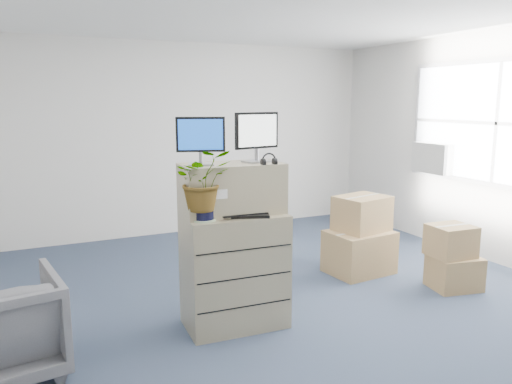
% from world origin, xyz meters
% --- Properties ---
extents(ground, '(7.00, 7.00, 0.00)m').
position_xyz_m(ground, '(0.00, 0.00, 0.00)').
color(ground, '#262C44').
rests_on(ground, ground).
extents(wall_back, '(6.00, 0.02, 2.80)m').
position_xyz_m(wall_back, '(0.00, 3.51, 1.40)').
color(wall_back, silver).
rests_on(wall_back, ground).
extents(window, '(0.07, 2.72, 1.52)m').
position_xyz_m(window, '(2.96, 0.50, 1.70)').
color(window, '#969699').
rests_on(window, wall_right).
extents(ac_unit, '(0.24, 0.60, 0.40)m').
position_xyz_m(ac_unit, '(2.87, 1.40, 1.20)').
color(ac_unit, white).
rests_on(ac_unit, wall_right).
extents(filing_cabinet_lower, '(0.89, 0.57, 1.01)m').
position_xyz_m(filing_cabinet_lower, '(-0.56, 0.20, 0.50)').
color(filing_cabinet_lower, '#9B8B6B').
rests_on(filing_cabinet_lower, ground).
extents(filing_cabinet_upper, '(0.89, 0.48, 0.43)m').
position_xyz_m(filing_cabinet_upper, '(-0.56, 0.25, 1.22)').
color(filing_cabinet_upper, '#9B8B6B').
rests_on(filing_cabinet_upper, filing_cabinet_lower).
extents(monitor_left, '(0.39, 0.21, 0.40)m').
position_xyz_m(monitor_left, '(-0.83, 0.26, 1.66)').
color(monitor_left, '#99999E').
rests_on(monitor_left, filing_cabinet_upper).
extents(monitor_right, '(0.43, 0.20, 0.43)m').
position_xyz_m(monitor_right, '(-0.32, 0.24, 1.68)').
color(monitor_right, '#99999E').
rests_on(monitor_right, filing_cabinet_upper).
extents(headphones, '(0.13, 0.02, 0.13)m').
position_xyz_m(headphones, '(-0.30, 0.06, 1.48)').
color(headphones, black).
rests_on(headphones, filing_cabinet_upper).
extents(keyboard, '(0.49, 0.33, 0.02)m').
position_xyz_m(keyboard, '(-0.53, 0.10, 1.02)').
color(keyboard, black).
rests_on(keyboard, filing_cabinet_lower).
extents(mouse, '(0.09, 0.06, 0.03)m').
position_xyz_m(mouse, '(-0.25, 0.11, 1.02)').
color(mouse, silver).
rests_on(mouse, filing_cabinet_lower).
extents(water_bottle, '(0.06, 0.06, 0.22)m').
position_xyz_m(water_bottle, '(-0.49, 0.22, 1.12)').
color(water_bottle, gray).
rests_on(water_bottle, filing_cabinet_lower).
extents(phone_dock, '(0.07, 0.06, 0.14)m').
position_xyz_m(phone_dock, '(-0.60, 0.21, 1.06)').
color(phone_dock, silver).
rests_on(phone_dock, filing_cabinet_lower).
extents(external_drive, '(0.20, 0.17, 0.05)m').
position_xyz_m(external_drive, '(-0.21, 0.32, 1.03)').
color(external_drive, black).
rests_on(external_drive, filing_cabinet_lower).
extents(tissue_box, '(0.24, 0.16, 0.08)m').
position_xyz_m(tissue_box, '(-0.23, 0.25, 1.10)').
color(tissue_box, '#437DE4').
rests_on(tissue_box, external_drive).
extents(potted_plant, '(0.48, 0.53, 0.47)m').
position_xyz_m(potted_plant, '(-0.87, 0.10, 1.28)').
color(potted_plant, '#A5C09A').
rests_on(potted_plant, filing_cabinet_lower).
extents(office_chair, '(0.90, 0.85, 0.82)m').
position_xyz_m(office_chair, '(-2.40, 0.13, 0.41)').
color(office_chair, '#59595E').
rests_on(office_chair, ground).
extents(cardboard_boxes, '(1.26, 1.40, 0.89)m').
position_xyz_m(cardboard_boxes, '(1.46, 0.62, 0.38)').
color(cardboard_boxes, '#9C744B').
rests_on(cardboard_boxes, ground).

